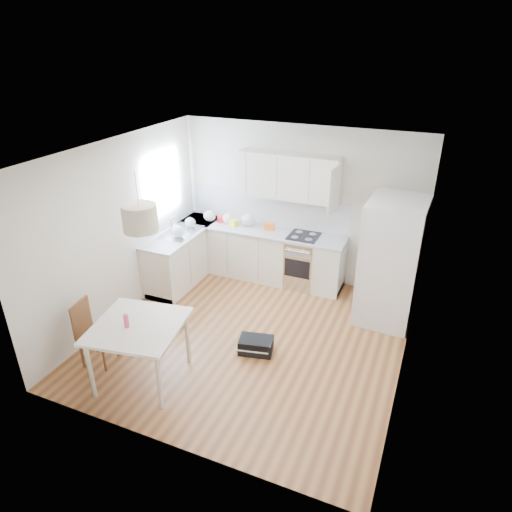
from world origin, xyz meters
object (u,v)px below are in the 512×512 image
at_px(refrigerator, 392,262).
at_px(dining_chair, 97,333).
at_px(dining_table, 138,331).
at_px(gym_bag, 256,345).

relative_size(refrigerator, dining_chair, 2.11).
bearing_deg(dining_table, refrigerator, 35.90).
bearing_deg(dining_table, gym_bag, 34.30).
height_order(refrigerator, dining_chair, refrigerator).
bearing_deg(refrigerator, dining_chair, -139.94).
bearing_deg(refrigerator, gym_bag, -131.11).
bearing_deg(dining_chair, gym_bag, 19.96).
relative_size(dining_table, gym_bag, 2.63).
bearing_deg(dining_chair, dining_table, -13.24).
xyz_separation_m(dining_table, dining_chair, (-0.74, 0.06, -0.28)).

